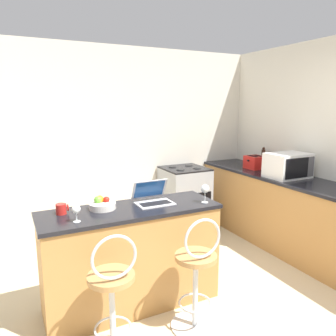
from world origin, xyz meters
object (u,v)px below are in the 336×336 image
mug_blue (252,161)px  stove_range (184,199)px  laptop (152,197)px  fruit_bowl (102,204)px  mug_red (61,209)px  bar_stool_far (197,278)px  toaster (255,162)px  pepper_mill (263,157)px  wine_glass_tall (76,210)px  wine_glass_short (205,189)px  bar_stool_near (113,300)px  microwave (288,165)px

mug_blue → stove_range: bearing=171.0°
laptop → fruit_bowl: (-0.47, 0.03, -0.01)m
laptop → mug_red: (-0.81, 0.04, -0.01)m
bar_stool_far → toaster: (1.85, 1.47, 0.57)m
fruit_bowl → pepper_mill: size_ratio=0.82×
laptop → toaster: size_ratio=1.32×
stove_range → wine_glass_tall: bearing=-139.8°
toaster → mug_red: bearing=-163.8°
toaster → wine_glass_short: toaster is taller
wine_glass_tall → toaster: bearing=21.3°
stove_range → fruit_bowl: (-1.57, -1.31, 0.50)m
wine_glass_short → mug_red: size_ratio=1.67×
bar_stool_far → wine_glass_short: wine_glass_short is taller
mug_blue → bar_stool_near: bearing=-147.1°
wine_glass_short → pepper_mill: bearing=33.5°
laptop → microwave: microwave is taller
bar_stool_near → mug_blue: bearing=32.9°
laptop → pepper_mill: (2.20, 0.95, 0.08)m
pepper_mill → wine_glass_tall: pepper_mill is taller
laptop → wine_glass_tall: 0.76m
stove_range → wine_glass_tall: size_ratio=6.86×
laptop → wine_glass_tall: (-0.73, -0.21, 0.04)m
bar_stool_near → pepper_mill: size_ratio=3.48×
bar_stool_far → laptop: bearing=99.9°
fruit_bowl → wine_glass_tall: 0.36m
bar_stool_near → toaster: bearing=30.0°
toaster → fruit_bowl: (-2.43, -0.82, -0.05)m
wine_glass_short → wine_glass_tall: 1.17m
wine_glass_short → wine_glass_tall: size_ratio=1.26×
mug_red → laptop: bearing=-2.9°
mug_blue → mug_red: bearing=-159.3°
microwave → wine_glass_tall: microwave is taller
bar_stool_near → mug_red: (-0.22, 0.66, 0.52)m
bar_stool_near → microwave: bearing=18.6°
stove_range → mug_red: size_ratio=9.07×
bar_stool_near → mug_blue: size_ratio=9.65×
toaster → fruit_bowl: 2.56m
wine_glass_short → mug_red: (-1.24, 0.26, -0.08)m
fruit_bowl → wine_glass_tall: bearing=-138.4°
bar_stool_near → microwave: size_ratio=1.90×
microwave → pepper_mill: microwave is taller
bar_stool_near → fruit_bowl: (0.12, 0.65, 0.51)m
wine_glass_tall → fruit_bowl: bearing=41.6°
microwave → pepper_mill: size_ratio=1.83×
mug_blue → laptop: bearing=-151.8°
bar_stool_far → wine_glass_tall: size_ratio=7.17×
stove_range → mug_red: (-1.91, -1.30, 0.51)m
laptop → mug_red: bearing=177.1°
laptop → fruit_bowl: size_ratio=1.44×
mug_red → mug_blue: bearing=20.7°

